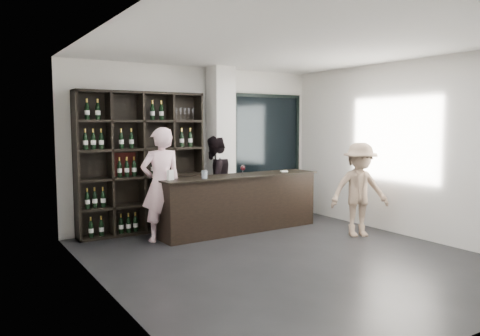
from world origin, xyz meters
TOP-DOWN VIEW (x-y plane):
  - floor at (0.00, 0.00)m, footprint 5.00×5.50m
  - wine_shelf at (-1.15, 2.57)m, footprint 2.20×0.35m
  - structural_column at (0.35, 2.47)m, footprint 0.40×0.40m
  - glass_panel at (1.55, 2.69)m, footprint 1.60×0.08m
  - tasting_counter at (0.32, 1.75)m, footprint 2.99×0.63m
  - taster_pink at (-1.10, 1.85)m, footprint 0.68×0.46m
  - taster_black at (0.17, 2.40)m, footprint 0.96×0.85m
  - customer at (1.80, 0.40)m, footprint 1.15×0.91m
  - wine_glass at (0.33, 1.68)m, footprint 0.09×0.09m
  - spit_cup at (-0.44, 1.62)m, footprint 0.10×0.10m
  - napkin_stack at (1.28, 1.76)m, footprint 0.15×0.15m
  - card_stand at (-1.00, 1.71)m, footprint 0.12×0.09m

SIDE VIEW (x-z plane):
  - floor at x=0.00m, z-range -0.01..0.00m
  - tasting_counter at x=0.32m, z-range 0.00..0.99m
  - customer at x=1.80m, z-range 0.00..1.55m
  - taster_black at x=0.17m, z-range 0.00..1.64m
  - taster_pink at x=-1.10m, z-range 0.00..1.81m
  - napkin_stack at x=1.28m, z-range 0.98..1.00m
  - spit_cup at x=-0.44m, z-range 0.98..1.11m
  - card_stand at x=-1.00m, z-range 0.98..1.14m
  - wine_glass at x=0.33m, z-range 0.98..1.19m
  - wine_shelf at x=-1.15m, z-range 0.00..2.40m
  - glass_panel at x=1.55m, z-range 0.35..2.45m
  - structural_column at x=0.35m, z-range 0.00..2.90m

